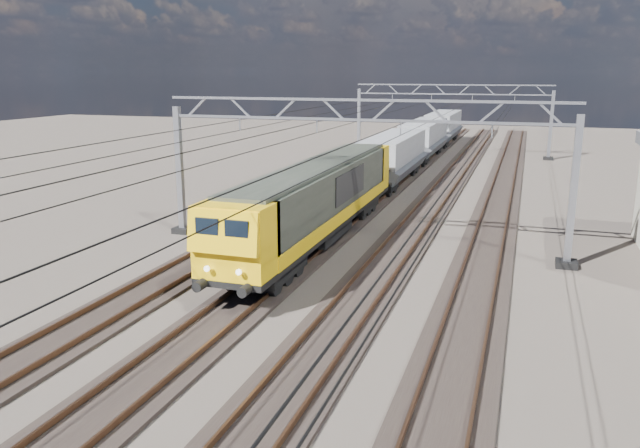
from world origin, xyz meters
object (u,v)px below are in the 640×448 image
(hopper_wagon_mid, at_px, (424,137))
(hopper_wagon_third, at_px, (443,125))
(catenary_gantry_mid, at_px, (357,168))
(locomotive, at_px, (318,198))
(catenary_gantry_far, at_px, (451,117))
(hopper_wagon_lead, at_px, (393,155))

(hopper_wagon_mid, bearing_deg, hopper_wagon_third, 90.00)
(hopper_wagon_mid, xyz_separation_m, hopper_wagon_third, (0.00, 14.20, 0.00))
(hopper_wagon_mid, bearing_deg, catenary_gantry_mid, -86.43)
(hopper_wagon_third, bearing_deg, catenary_gantry_mid, -87.53)
(catenary_gantry_mid, distance_m, locomotive, 2.56)
(hopper_wagon_mid, relative_size, hopper_wagon_third, 1.00)
(locomotive, height_order, hopper_wagon_third, locomotive)
(catenary_gantry_mid, height_order, catenary_gantry_far, same)
(catenary_gantry_mid, distance_m, hopper_wagon_third, 46.38)
(catenary_gantry_mid, xyz_separation_m, hopper_wagon_lead, (-2.00, 17.91, -1.67))
(locomotive, bearing_deg, catenary_gantry_mid, -6.02)
(catenary_gantry_mid, height_order, hopper_wagon_third, catenary_gantry_mid)
(catenary_gantry_far, bearing_deg, hopper_wagon_lead, -96.31)
(catenary_gantry_mid, bearing_deg, hopper_wagon_lead, 96.37)
(catenary_gantry_far, bearing_deg, catenary_gantry_mid, -90.00)
(catenary_gantry_far, relative_size, hopper_wagon_third, 1.53)
(catenary_gantry_far, distance_m, hopper_wagon_lead, 18.28)
(catenary_gantry_mid, xyz_separation_m, locomotive, (-2.00, 0.21, -1.58))
(hopper_wagon_lead, height_order, hopper_wagon_third, same)
(catenary_gantry_far, height_order, hopper_wagon_third, catenary_gantry_far)
(hopper_wagon_mid, bearing_deg, hopper_wagon_lead, -90.00)
(locomotive, height_order, hopper_wagon_lead, locomotive)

